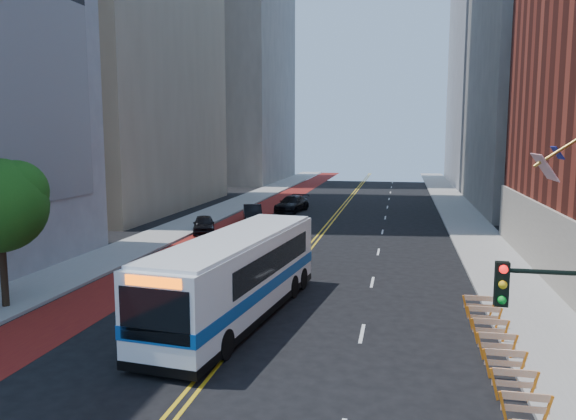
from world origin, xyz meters
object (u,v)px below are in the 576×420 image
(transit_bus, at_px, (238,275))
(car_b, at_px, (253,213))
(traffic_signal, at_px, (555,335))
(car_a, at_px, (204,224))
(car_c, at_px, (292,204))
(street_tree, at_px, (1,202))

(transit_bus, bearing_deg, car_b, 110.29)
(traffic_signal, bearing_deg, car_a, 121.81)
(car_c, bearing_deg, traffic_signal, -61.57)
(street_tree, distance_m, traffic_signal, 22.79)
(traffic_signal, relative_size, car_b, 1.10)
(street_tree, bearing_deg, car_a, 84.61)
(car_a, bearing_deg, street_tree, -114.23)
(street_tree, relative_size, traffic_signal, 1.32)
(car_b, distance_m, car_c, 7.57)
(car_a, bearing_deg, transit_bus, -84.98)
(street_tree, height_order, car_c, street_tree)
(street_tree, relative_size, car_b, 1.45)
(car_b, xyz_separation_m, car_c, (2.25, 7.23, 0.04))
(car_b, height_order, car_c, car_c)
(traffic_signal, height_order, car_c, traffic_signal)
(car_c, bearing_deg, car_b, -96.71)
(traffic_signal, distance_m, transit_bus, 14.58)
(traffic_signal, relative_size, transit_bus, 0.38)
(street_tree, distance_m, car_a, 21.12)
(car_a, bearing_deg, car_c, 53.03)
(transit_bus, distance_m, car_c, 33.85)
(traffic_signal, height_order, transit_bus, traffic_signal)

